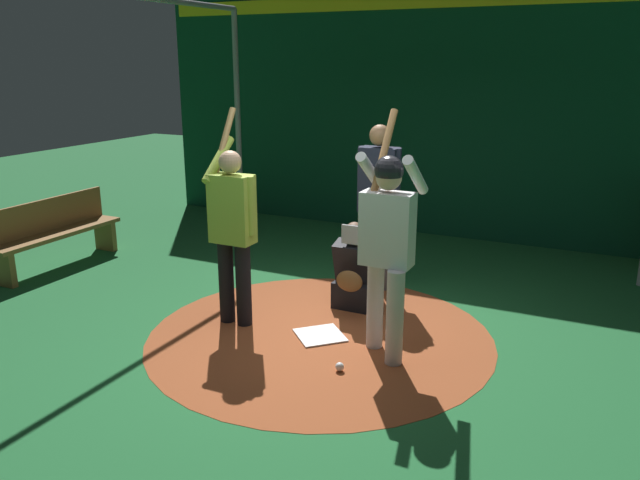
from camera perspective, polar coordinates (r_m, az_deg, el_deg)
The scene contains 11 objects.
ground_plane at distance 6.04m, azimuth 0.00°, elevation -8.69°, with size 25.22×25.22×0.00m, color #216633.
dirt_circle at distance 6.04m, azimuth 0.00°, elevation -8.67°, with size 3.26×3.26×0.01m, color #9E4C28.
home_plate at distance 6.04m, azimuth 0.00°, elevation -8.59°, with size 0.42×0.42×0.01m, color white.
batter at distance 5.35m, azimuth 6.08°, elevation 0.26°, with size 0.68×0.49×2.12m.
catcher at distance 6.60m, azimuth 3.17°, elevation -3.14°, with size 0.58×0.40×0.93m.
umpire at distance 7.00m, azimuth 5.32°, elevation 3.81°, with size 0.23×0.49×1.85m.
visitor at distance 6.08m, azimuth -7.90°, elevation 1.32°, with size 0.55×0.49×2.08m.
back_wall at distance 9.37m, azimuth 11.21°, elevation 10.91°, with size 0.22×9.22×3.45m.
cage_frame at distance 5.49m, azimuth 0.00°, elevation 13.17°, with size 5.86×5.54×3.23m.
bench at distance 8.57m, azimuth -22.95°, elevation 0.72°, with size 1.84×0.36×0.85m.
baseball_0 at distance 5.40m, azimuth 1.79°, elevation -11.37°, with size 0.07×0.07×0.07m, color white.
Camera 1 is at (4.93, 2.40, 2.53)m, focal length 35.41 mm.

